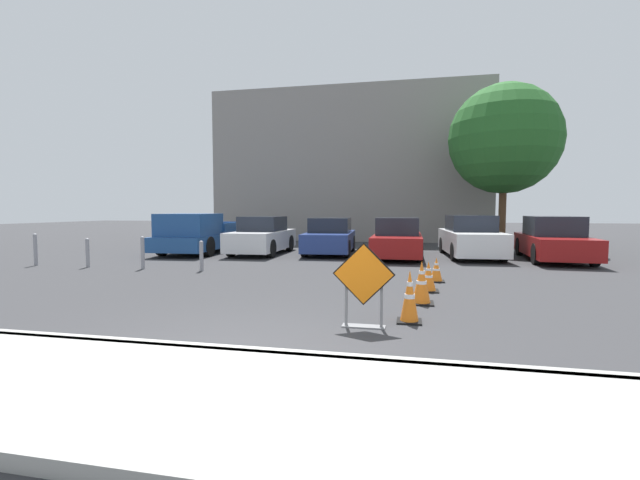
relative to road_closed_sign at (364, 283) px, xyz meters
The scene contains 20 objects.
ground_plane 8.48m from the road_closed_sign, 99.12° to the left, with size 96.00×96.00×0.00m, color #333335.
sidewalk_strip 3.19m from the road_closed_sign, 115.31° to the right, with size 23.67×2.35×0.14m.
curb_lip 2.22m from the road_closed_sign, 128.93° to the right, with size 23.67×0.20×0.14m.
road_closed_sign is the anchor object (origin of this frame).
traffic_cone_nearest 0.86m from the road_closed_sign, 35.07° to the left, with size 0.38×0.38×0.83m.
traffic_cone_second 2.08m from the road_closed_sign, 64.59° to the left, with size 0.46×0.46×0.81m.
traffic_cone_third 3.34m from the road_closed_sign, 71.33° to the left, with size 0.44×0.44×0.65m.
traffic_cone_fourth 4.67m from the road_closed_sign, 73.71° to the left, with size 0.40×0.40×0.59m.
pickup_truck 12.51m from the road_closed_sign, 128.37° to the left, with size 2.32×5.62×1.61m.
parked_car_nearest 11.21m from the road_closed_sign, 117.17° to the left, with size 1.81×4.18×1.49m.
parked_car_second 10.75m from the road_closed_sign, 103.19° to the left, with size 2.00×4.18×1.44m.
parked_car_third 9.83m from the road_closed_sign, 88.75° to the left, with size 1.78×4.57×1.47m.
parked_car_fourth 10.89m from the road_closed_sign, 74.68° to the left, with size 2.04×4.75×1.55m.
parked_car_fifth 11.37m from the road_closed_sign, 60.79° to the left, with size 2.08×4.72×1.53m.
bollard_nearest 7.22m from the road_closed_sign, 136.10° to the left, with size 0.12×0.12×0.88m.
bollard_second 8.68m from the road_closed_sign, 144.79° to the left, with size 0.12×0.12×0.98m.
bollard_third 10.28m from the road_closed_sign, 150.87° to the left, with size 0.12×0.12×0.90m.
bollard_fourth 11.96m from the road_closed_sign, 155.28° to the left, with size 0.12×0.12×1.02m.
building_facade_backdrop 20.28m from the road_closed_sign, 98.27° to the left, with size 15.70×5.00×8.62m.
street_tree_behind_lot 15.57m from the road_closed_sign, 71.69° to the left, with size 4.83×4.83×7.31m.
Camera 1 is at (1.99, -4.59, 1.75)m, focal length 24.00 mm.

